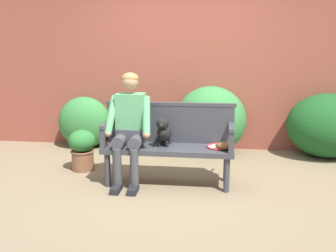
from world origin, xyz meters
name	(u,v)px	position (x,y,z in m)	size (l,w,h in m)	color
ground_plane	(168,184)	(0.00, 0.00, 0.00)	(40.00, 40.00, 0.00)	#7A664C
brick_garden_fence	(183,60)	(0.00, 1.84, 1.39)	(8.00, 0.30, 2.78)	brown
hedge_bush_mid_right	(135,130)	(-0.72, 1.48, 0.31)	(0.90, 0.59, 0.61)	#1E5B23
hedge_bush_far_left	(210,120)	(0.47, 1.45, 0.51)	(1.08, 0.96, 1.02)	#337538
hedge_bush_mid_left	(85,122)	(-1.53, 1.49, 0.41)	(0.84, 0.58, 0.82)	#337538
hedge_bush_far_right	(328,126)	(2.18, 1.42, 0.47)	(1.19, 0.96, 0.95)	#194C1E
garden_bench	(168,152)	(0.00, 0.00, 0.41)	(1.56, 0.48, 0.47)	#38383D
bench_backrest	(170,122)	(0.00, 0.21, 0.73)	(1.60, 0.06, 0.50)	#38383D
bench_armrest_left_end	(105,130)	(-0.74, -0.09, 0.67)	(0.06, 0.48, 0.28)	#38383D
bench_armrest_right_end	(231,134)	(0.74, -0.09, 0.67)	(0.06, 0.48, 0.28)	#38383D
person_seated	(130,124)	(-0.46, -0.01, 0.74)	(0.56, 0.64, 1.34)	black
dog_on_bench	(164,131)	(-0.05, 0.02, 0.65)	(0.19, 0.36, 0.36)	black
tennis_racket	(220,146)	(0.61, 0.06, 0.48)	(0.37, 0.58, 0.03)	red
baseball_glove	(225,146)	(0.67, -0.06, 0.52)	(0.22, 0.17, 0.09)	brown
potted_plant	(82,148)	(-1.20, 0.38, 0.30)	(0.36, 0.36, 0.55)	brown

